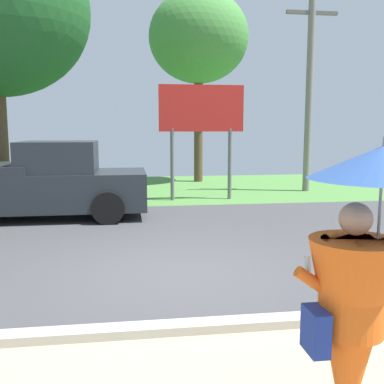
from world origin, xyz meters
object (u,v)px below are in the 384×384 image
object	(u,v)px
tree_center_back	(199,38)
monk_pedestrian	(357,291)
pickup_truck	(40,183)
utility_pole	(309,90)
roadside_billboard	(201,117)

from	to	relation	value
tree_center_back	monk_pedestrian	bearing A→B (deg)	-95.10
pickup_truck	tree_center_back	bearing A→B (deg)	47.52
pickup_truck	tree_center_back	distance (m)	10.02
monk_pedestrian	pickup_truck	xyz separation A→B (m)	(-3.66, 8.60, -0.22)
utility_pole	roadside_billboard	size ratio (longest dim) A/B	1.90
pickup_truck	utility_pole	world-z (taller)	utility_pole
pickup_truck	roadside_billboard	distance (m)	5.23
utility_pole	tree_center_back	world-z (taller)	tree_center_back
utility_pole	tree_center_back	size ratio (longest dim) A/B	0.87
utility_pole	tree_center_back	xyz separation A→B (m)	(-3.33, 3.42, 2.30)
utility_pole	pickup_truck	bearing A→B (deg)	-156.23
pickup_truck	roadside_billboard	world-z (taller)	roadside_billboard
roadside_billboard	monk_pedestrian	bearing A→B (deg)	-93.84
monk_pedestrian	pickup_truck	size ratio (longest dim) A/B	0.41
roadside_billboard	tree_center_back	world-z (taller)	tree_center_back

